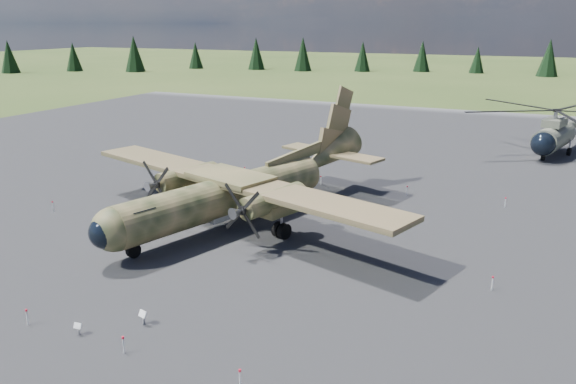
% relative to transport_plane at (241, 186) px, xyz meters
% --- Properties ---
extents(ground, '(500.00, 500.00, 0.00)m').
position_rel_transport_plane_xyz_m(ground, '(1.78, -4.23, -2.79)').
color(ground, '#505D29').
rests_on(ground, ground).
extents(apron, '(120.00, 120.00, 0.04)m').
position_rel_transport_plane_xyz_m(apron, '(1.78, 5.77, -2.79)').
color(apron, '#57575C').
rests_on(apron, ground).
extents(transport_plane, '(29.03, 25.89, 9.71)m').
position_rel_transport_plane_xyz_m(transport_plane, '(0.00, 0.00, 0.00)').
color(transport_plane, '#353F22').
rests_on(transport_plane, ground).
extents(helicopter_near, '(25.47, 26.45, 5.32)m').
position_rel_transport_plane_xyz_m(helicopter_near, '(21.11, 33.83, 0.98)').
color(helicopter_near, '#66685A').
rests_on(helicopter_near, ground).
extents(info_placard_left, '(0.41, 0.21, 0.63)m').
position_rel_transport_plane_xyz_m(info_placard_left, '(0.73, -17.39, -2.37)').
color(info_placard_left, gray).
rests_on(info_placard_left, ground).
extents(info_placard_right, '(0.51, 0.31, 0.75)m').
position_rel_transport_plane_xyz_m(info_placard_right, '(2.95, -15.31, -2.29)').
color(info_placard_right, gray).
rests_on(info_placard_right, ground).
extents(barrier_fence, '(33.12, 29.62, 0.85)m').
position_rel_transport_plane_xyz_m(barrier_fence, '(1.31, -4.31, -2.28)').
color(barrier_fence, white).
rests_on(barrier_fence, ground).
extents(treeline, '(319.84, 314.32, 10.99)m').
position_rel_transport_plane_xyz_m(treeline, '(5.14, -3.94, 2.07)').
color(treeline, black).
rests_on(treeline, ground).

